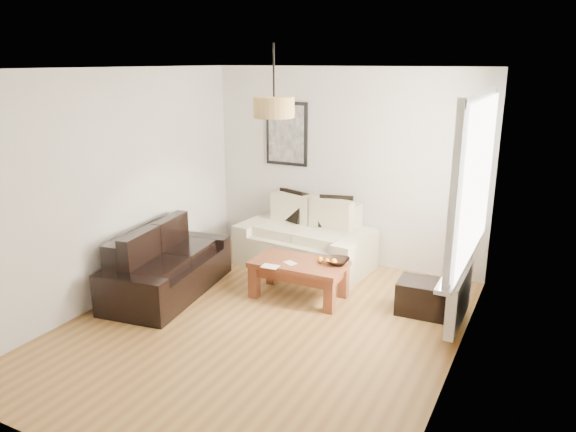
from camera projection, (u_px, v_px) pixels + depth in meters
The scene contains 21 objects.
floor at pixel (262, 327), 5.62m from camera, with size 4.50×4.50×0.00m, color brown.
ceiling at pixel (258, 68), 4.90m from camera, with size 3.80×4.50×0.00m, color white, non-canonical shape.
wall_back at pixel (344, 167), 7.19m from camera, with size 3.80×0.04×2.60m, color silver, non-canonical shape.
wall_front at pixel (78, 291), 3.34m from camera, with size 3.80×0.04×2.60m, color silver, non-canonical shape.
wall_left at pixel (114, 187), 6.09m from camera, with size 0.04×4.50×2.60m, color silver, non-canonical shape.
wall_right at pixel (461, 234), 4.43m from camera, with size 0.04×4.50×2.60m, color silver, non-canonical shape.
window_bay at pixel (475, 179), 5.05m from camera, with size 0.14×1.90×1.60m, color white, non-canonical shape.
radiator at pixel (459, 298), 5.40m from camera, with size 0.10×0.90×0.52m, color white.
poster at pixel (287, 134), 7.42m from camera, with size 0.62×0.04×0.87m, color black, non-canonical shape.
pendant_shade at pixel (274, 107), 5.26m from camera, with size 0.40×0.40×0.20m, color tan.
loveseat_cream at pixel (305, 236), 7.18m from camera, with size 1.73×0.94×0.86m, color beige, non-canonical shape.
sofa_leather at pixel (168, 263), 6.38m from camera, with size 1.73×0.84×0.75m, color black, non-canonical shape.
coffee_table at pixel (299, 279), 6.28m from camera, with size 1.08×0.59×0.44m, color brown, non-canonical shape.
ottoman at pixel (427, 298), 5.88m from camera, with size 0.64×0.41×0.36m, color black.
cushion_left at pixel (292, 206), 7.40m from camera, with size 0.43×0.13×0.43m, color black.
cushion_right at pixel (336, 211), 7.12m from camera, with size 0.43×0.13×0.43m, color black.
fruit_bowl at pixel (338, 261), 6.13m from camera, with size 0.27×0.27×0.07m, color black.
orange_a at pixel (327, 262), 6.11m from camera, with size 0.07×0.07×0.07m, color orange.
orange_b at pixel (334, 262), 6.11m from camera, with size 0.07×0.07×0.07m, color orange.
orange_c at pixel (320, 259), 6.18m from camera, with size 0.07×0.07×0.07m, color orange.
papers at pixel (270, 266), 6.07m from camera, with size 0.19×0.13×0.01m, color white.
Camera 1 is at (2.56, -4.40, 2.67)m, focal length 33.73 mm.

